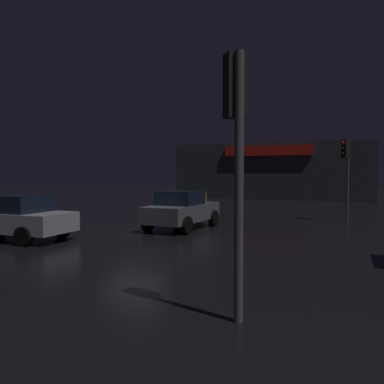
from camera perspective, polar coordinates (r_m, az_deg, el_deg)
The scene contains 7 objects.
ground_plane at distance 15.95m, azimuth -8.07°, elevation -5.66°, with size 120.00×120.00×0.00m, color black.
store_building at distance 38.59m, azimuth 11.84°, elevation 2.87°, with size 17.19×7.87×4.95m.
traffic_signal_main at distance 20.38m, azimuth 21.08°, elevation 4.52°, with size 0.43×0.42×3.90m.
traffic_signal_opposite at distance 6.27m, azimuth 6.34°, elevation 8.65°, with size 0.41×0.43×4.15m.
car_near at distance 15.31m, azimuth -24.44°, elevation -3.25°, with size 4.60×2.09×1.55m.
car_far at distance 16.58m, azimuth -1.45°, elevation -2.54°, with size 2.13×4.13×1.58m.
bollard_kerb_b at distance 23.22m, azimuth 1.99°, elevation -1.56°, with size 0.09×0.09×1.18m, color gold.
Camera 1 is at (7.95, -13.63, 2.30)m, focal length 37.40 mm.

